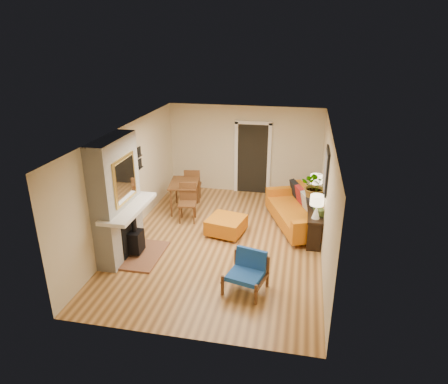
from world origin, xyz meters
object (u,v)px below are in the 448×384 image
(lamp_far, at_px, (316,182))
(ottoman, at_px, (226,225))
(dining_table, at_px, (187,188))
(houseplant, at_px, (316,186))
(sofa, at_px, (300,212))
(blue_chair, at_px, (248,269))
(console_table, at_px, (315,212))
(lamp_near, at_px, (317,204))

(lamp_far, bearing_deg, ottoman, -151.27)
(dining_table, relative_size, houseplant, 2.29)
(sofa, xyz_separation_m, lamp_far, (0.34, 0.35, 0.67))
(lamp_far, relative_size, houseplant, 0.66)
(ottoman, relative_size, blue_chair, 1.14)
(console_table, relative_size, lamp_far, 3.43)
(sofa, relative_size, blue_chair, 2.90)
(lamp_near, xyz_separation_m, houseplant, (-0.01, 0.95, 0.07))
(sofa, distance_m, dining_table, 3.05)
(houseplant, bearing_deg, dining_table, 171.95)
(blue_chair, height_order, console_table, blue_chair)
(console_table, height_order, lamp_far, lamp_far)
(lamp_near, distance_m, houseplant, 0.95)
(blue_chair, xyz_separation_m, dining_table, (-2.12, 3.24, 0.24))
(console_table, bearing_deg, sofa, 133.52)
(dining_table, xyz_separation_m, lamp_far, (3.35, -0.05, 0.42))
(sofa, xyz_separation_m, dining_table, (-3.01, 0.39, 0.25))
(lamp_far, distance_m, houseplant, 0.43)
(ottoman, distance_m, lamp_far, 2.48)
(ottoman, relative_size, console_table, 0.52)
(sofa, height_order, blue_chair, sofa)
(ottoman, distance_m, houseplant, 2.34)
(lamp_near, bearing_deg, ottoman, 173.08)
(sofa, height_order, lamp_far, lamp_far)
(lamp_near, bearing_deg, houseplant, 90.60)
(blue_chair, distance_m, houseplant, 3.12)
(lamp_near, bearing_deg, sofa, 108.16)
(console_table, distance_m, lamp_near, 0.83)
(lamp_near, distance_m, lamp_far, 1.37)
(sofa, relative_size, houseplant, 3.03)
(console_table, distance_m, lamp_far, 0.85)
(sofa, xyz_separation_m, blue_chair, (-0.90, -2.85, 0.01))
(dining_table, bearing_deg, lamp_far, -0.78)
(dining_table, distance_m, houseplant, 3.41)
(lamp_far, bearing_deg, sofa, -134.06)
(lamp_far, bearing_deg, blue_chair, -111.11)
(ottoman, height_order, lamp_near, lamp_near)
(blue_chair, relative_size, console_table, 0.46)
(console_table, height_order, lamp_near, lamp_near)
(console_table, bearing_deg, ottoman, -168.37)
(sofa, relative_size, lamp_far, 4.57)
(blue_chair, height_order, lamp_near, lamp_near)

